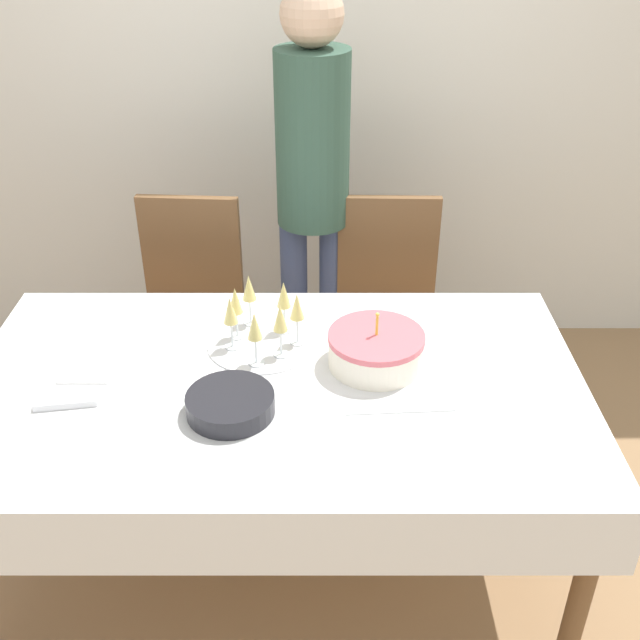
# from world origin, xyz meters

# --- Properties ---
(ground_plane) EXTENTS (12.00, 12.00, 0.00)m
(ground_plane) POSITION_xyz_m (0.00, 0.00, 0.00)
(ground_plane) COLOR #93704C
(wall_back) EXTENTS (8.00, 0.05, 2.70)m
(wall_back) POSITION_xyz_m (0.00, 1.54, 1.35)
(wall_back) COLOR silver
(wall_back) RESTS_ON ground_plane
(dining_table) EXTENTS (1.79, 1.03, 0.77)m
(dining_table) POSITION_xyz_m (0.00, 0.00, 0.67)
(dining_table) COLOR white
(dining_table) RESTS_ON ground_plane
(dining_chair_far_left) EXTENTS (0.45, 0.45, 0.95)m
(dining_chair_far_left) POSITION_xyz_m (-0.39, 0.84, 0.52)
(dining_chair_far_left) COLOR brown
(dining_chair_far_left) RESTS_ON ground_plane
(dining_chair_far_right) EXTENTS (0.43, 0.43, 0.95)m
(dining_chair_far_right) POSITION_xyz_m (0.40, 0.84, 0.52)
(dining_chair_far_right) COLOR brown
(dining_chair_far_right) RESTS_ON ground_plane
(birthday_cake) EXTENTS (0.28, 0.28, 0.18)m
(birthday_cake) POSITION_xyz_m (0.30, 0.08, 0.82)
(birthday_cake) COLOR silver
(birthday_cake) RESTS_ON dining_table
(champagne_tray) EXTENTS (0.34, 0.34, 0.18)m
(champagne_tray) POSITION_xyz_m (-0.05, 0.19, 0.85)
(champagne_tray) COLOR silver
(champagne_tray) RESTS_ON dining_table
(plate_stack_main) EXTENTS (0.24, 0.24, 0.06)m
(plate_stack_main) POSITION_xyz_m (-0.11, -0.14, 0.80)
(plate_stack_main) COLOR black
(plate_stack_main) RESTS_ON dining_table
(cake_knife) EXTENTS (0.30, 0.04, 0.00)m
(cake_knife) POSITION_xyz_m (0.35, -0.14, 0.77)
(cake_knife) COLOR silver
(cake_knife) RESTS_ON dining_table
(fork_pile) EXTENTS (0.18, 0.09, 0.02)m
(fork_pile) POSITION_xyz_m (-0.57, -0.11, 0.78)
(fork_pile) COLOR silver
(fork_pile) RESTS_ON dining_table
(napkin_pile) EXTENTS (0.15, 0.15, 0.01)m
(napkin_pile) POSITION_xyz_m (-0.55, 0.06, 0.77)
(napkin_pile) COLOR white
(napkin_pile) RESTS_ON dining_table
(person_standing) EXTENTS (0.28, 0.28, 1.71)m
(person_standing) POSITION_xyz_m (0.10, 0.99, 1.04)
(person_standing) COLOR #3F4C72
(person_standing) RESTS_ON ground_plane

